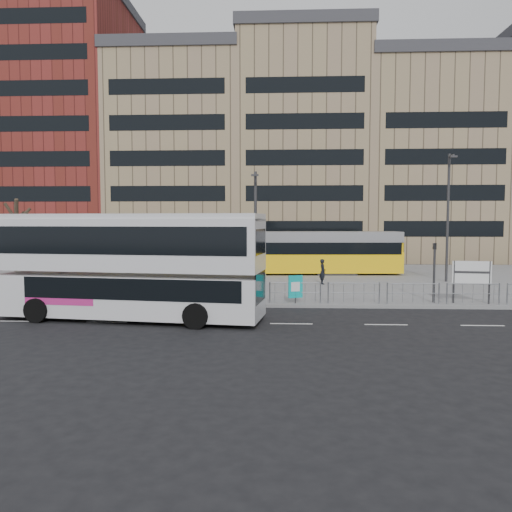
{
  "coord_description": "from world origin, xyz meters",
  "views": [
    {
      "loc": [
        1.47,
        -25.04,
        4.37
      ],
      "look_at": [
        0.03,
        6.0,
        2.2
      ],
      "focal_mm": 35.0,
      "sensor_mm": 36.0,
      "label": 1
    }
  ],
  "objects_px": {
    "double_decker_bus": "(130,263)",
    "bare_tree": "(16,198)",
    "traffic_light_west": "(61,263)",
    "lamp_post_east": "(448,213)",
    "station_sign": "(472,274)",
    "pedestrian": "(323,272)",
    "tram": "(220,253)",
    "lamp_post_west": "(255,224)",
    "traffic_light_east": "(434,265)",
    "ad_panel": "(295,287)"
  },
  "relations": [
    {
      "from": "double_decker_bus",
      "to": "tram",
      "type": "xyz_separation_m",
      "value": [
        1.82,
        17.96,
        -0.68
      ]
    },
    {
      "from": "pedestrian",
      "to": "traffic_light_west",
      "type": "xyz_separation_m",
      "value": [
        -14.72,
        -7.03,
        1.13
      ]
    },
    {
      "from": "tram",
      "to": "lamp_post_east",
      "type": "bearing_deg",
      "value": -17.61
    },
    {
      "from": "lamp_post_east",
      "to": "bare_tree",
      "type": "relative_size",
      "value": 1.17
    },
    {
      "from": "pedestrian",
      "to": "traffic_light_west",
      "type": "distance_m",
      "value": 16.35
    },
    {
      "from": "tram",
      "to": "traffic_light_east",
      "type": "relative_size",
      "value": 9.31
    },
    {
      "from": "traffic_light_west",
      "to": "lamp_post_east",
      "type": "xyz_separation_m",
      "value": [
        23.51,
        8.87,
        2.83
      ]
    },
    {
      "from": "station_sign",
      "to": "pedestrian",
      "type": "relative_size",
      "value": 1.3
    },
    {
      "from": "tram",
      "to": "bare_tree",
      "type": "xyz_separation_m",
      "value": [
        -11.06,
        -10.2,
        3.94
      ]
    },
    {
      "from": "traffic_light_west",
      "to": "traffic_light_east",
      "type": "bearing_deg",
      "value": -18.34
    },
    {
      "from": "double_decker_bus",
      "to": "lamp_post_east",
      "type": "bearing_deg",
      "value": 44.31
    },
    {
      "from": "ad_panel",
      "to": "traffic_light_west",
      "type": "distance_m",
      "value": 12.73
    },
    {
      "from": "tram",
      "to": "double_decker_bus",
      "type": "bearing_deg",
      "value": -98.66
    },
    {
      "from": "double_decker_bus",
      "to": "lamp_post_east",
      "type": "distance_m",
      "value": 22.93
    },
    {
      "from": "lamp_post_east",
      "to": "pedestrian",
      "type": "bearing_deg",
      "value": -168.15
    },
    {
      "from": "ad_panel",
      "to": "lamp_post_east",
      "type": "relative_size",
      "value": 0.16
    },
    {
      "from": "station_sign",
      "to": "lamp_post_west",
      "type": "xyz_separation_m",
      "value": [
        -11.36,
        5.8,
        2.53
      ]
    },
    {
      "from": "double_decker_bus",
      "to": "traffic_light_east",
      "type": "distance_m",
      "value": 15.26
    },
    {
      "from": "station_sign",
      "to": "traffic_light_west",
      "type": "relative_size",
      "value": 0.71
    },
    {
      "from": "double_decker_bus",
      "to": "tram",
      "type": "relative_size",
      "value": 0.41
    },
    {
      "from": "traffic_light_west",
      "to": "traffic_light_east",
      "type": "distance_m",
      "value": 19.83
    },
    {
      "from": "traffic_light_west",
      "to": "lamp_post_west",
      "type": "distance_m",
      "value": 11.74
    },
    {
      "from": "station_sign",
      "to": "traffic_light_east",
      "type": "relative_size",
      "value": 0.71
    },
    {
      "from": "double_decker_bus",
      "to": "tram",
      "type": "bearing_deg",
      "value": 91.83
    },
    {
      "from": "traffic_light_east",
      "to": "traffic_light_west",
      "type": "bearing_deg",
      "value": 171.55
    },
    {
      "from": "traffic_light_west",
      "to": "lamp_post_east",
      "type": "bearing_deg",
      "value": 3.26
    },
    {
      "from": "traffic_light_east",
      "to": "lamp_post_west",
      "type": "height_order",
      "value": "lamp_post_west"
    },
    {
      "from": "ad_panel",
      "to": "bare_tree",
      "type": "distance_m",
      "value": 17.78
    },
    {
      "from": "pedestrian",
      "to": "traffic_light_west",
      "type": "bearing_deg",
      "value": 104.97
    },
    {
      "from": "tram",
      "to": "pedestrian",
      "type": "height_order",
      "value": "tram"
    },
    {
      "from": "double_decker_bus",
      "to": "tram",
      "type": "height_order",
      "value": "double_decker_bus"
    },
    {
      "from": "tram",
      "to": "traffic_light_east",
      "type": "height_order",
      "value": "tram"
    },
    {
      "from": "station_sign",
      "to": "bare_tree",
      "type": "bearing_deg",
      "value": -179.16
    },
    {
      "from": "station_sign",
      "to": "lamp_post_west",
      "type": "distance_m",
      "value": 13.0
    },
    {
      "from": "pedestrian",
      "to": "lamp_post_west",
      "type": "distance_m",
      "value": 5.74
    },
    {
      "from": "ad_panel",
      "to": "lamp_post_west",
      "type": "bearing_deg",
      "value": 89.23
    },
    {
      "from": "tram",
      "to": "lamp_post_east",
      "type": "height_order",
      "value": "lamp_post_east"
    },
    {
      "from": "traffic_light_west",
      "to": "ad_panel",
      "type": "bearing_deg",
      "value": -21.7
    },
    {
      "from": "ad_panel",
      "to": "traffic_light_west",
      "type": "xyz_separation_m",
      "value": [
        -12.64,
        0.95,
        1.13
      ]
    },
    {
      "from": "double_decker_bus",
      "to": "bare_tree",
      "type": "height_order",
      "value": "bare_tree"
    },
    {
      "from": "pedestrian",
      "to": "traffic_light_west",
      "type": "height_order",
      "value": "traffic_light_west"
    },
    {
      "from": "double_decker_bus",
      "to": "pedestrian",
      "type": "relative_size",
      "value": 7.09
    },
    {
      "from": "bare_tree",
      "to": "double_decker_bus",
      "type": "bearing_deg",
      "value": -40.02
    },
    {
      "from": "traffic_light_east",
      "to": "pedestrian",
      "type": "bearing_deg",
      "value": 117.27
    },
    {
      "from": "tram",
      "to": "ad_panel",
      "type": "bearing_deg",
      "value": -71.28
    },
    {
      "from": "tram",
      "to": "lamp_post_east",
      "type": "distance_m",
      "value": 17.31
    },
    {
      "from": "traffic_light_west",
      "to": "tram",
      "type": "bearing_deg",
      "value": 44.51
    },
    {
      "from": "tram",
      "to": "bare_tree",
      "type": "distance_m",
      "value": 15.55
    },
    {
      "from": "ad_panel",
      "to": "lamp_post_west",
      "type": "distance_m",
      "value": 7.36
    },
    {
      "from": "double_decker_bus",
      "to": "traffic_light_east",
      "type": "xyz_separation_m",
      "value": [
        14.6,
        4.42,
        -0.41
      ]
    }
  ]
}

